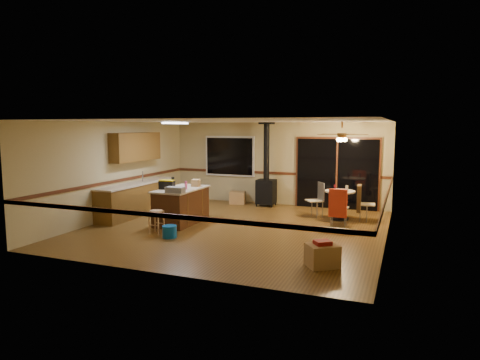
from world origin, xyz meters
The scene contains 35 objects.
floor centered at (0.00, 0.00, 0.00)m, with size 7.00×7.00×0.00m, color brown.
ceiling centered at (0.00, 0.00, 2.60)m, with size 7.00×7.00×0.00m, color silver.
wall_back centered at (0.00, 3.50, 1.30)m, with size 7.00×7.00×0.00m, color tan.
wall_front centered at (0.00, -3.50, 1.30)m, with size 7.00×7.00×0.00m, color tan.
wall_left centered at (-3.50, 0.00, 1.30)m, with size 7.00×7.00×0.00m, color tan.
wall_right centered at (3.50, 0.00, 1.30)m, with size 7.00×7.00×0.00m, color tan.
chair_rail centered at (0.00, 0.00, 1.00)m, with size 7.00×7.00×0.08m, color #4C2413, non-canonical shape.
window centered at (-1.60, 3.45, 1.50)m, with size 1.72×0.10×1.32m, color black.
sliding_door centered at (1.90, 3.45, 1.05)m, with size 2.52×0.10×2.10m, color black.
lower_cabinets centered at (-3.20, 0.50, 0.43)m, with size 0.60×3.00×0.86m, color brown.
countertop centered at (-3.20, 0.50, 0.88)m, with size 0.64×3.04×0.04m, color #BEAD93.
upper_cabinets centered at (-3.33, 0.70, 1.90)m, with size 0.35×2.00×0.80m, color brown.
kitchen_island centered at (-1.50, 0.00, 0.45)m, with size 0.88×1.68×0.90m.
wood_stove centered at (-0.20, 3.05, 0.73)m, with size 0.55×0.50×2.52m.
ceiling_fan centered at (2.23, 1.90, 2.21)m, with size 0.24×0.24×0.55m.
fluorescent_strip centered at (-1.80, 0.30, 2.56)m, with size 0.10×1.20×0.04m, color white.
toolbox_grey centered at (-1.28, -0.68, 0.97)m, with size 0.44×0.24×0.14m, color slate.
toolbox_black centered at (-1.76, -0.25, 1.00)m, with size 0.37×0.20×0.21m, color black.
toolbox_yellow_lid centered at (-1.76, -0.25, 1.12)m, with size 0.35×0.19×0.03m, color gold.
box_on_island centered at (-1.34, 0.51, 0.99)m, with size 0.20×0.27×0.18m, color #A07747.
bottle_dark centered at (-1.79, 0.09, 1.04)m, with size 0.08×0.08×0.27m, color black.
bottle_pink centered at (-1.31, -0.09, 1.00)m, with size 0.07×0.07×0.21m, color #D84C8C.
bottle_white centered at (-1.38, 0.48, 0.99)m, with size 0.06×0.06×0.19m, color white.
bar_stool centered at (-1.50, -1.19, 0.27)m, with size 0.30×0.30×0.55m, color tan.
blue_bucket centered at (-1.03, -1.39, 0.14)m, with size 0.33×0.33×0.27m, color #0C55AA.
dining_table centered at (2.23, 1.90, 0.53)m, with size 0.80×0.80×0.78m.
glass_red centered at (2.08, 2.00, 0.85)m, with size 0.05×0.05×0.15m, color #590C14.
glass_cream centered at (2.41, 1.85, 0.86)m, with size 0.07×0.07×0.16m, color beige.
chair_left centered at (1.62, 2.06, 0.59)m, with size 0.56×0.56×0.51m.
chair_near centered at (2.32, 1.02, 0.60)m, with size 0.45×0.49×0.70m.
chair_right centered at (2.75, 1.94, 0.60)m, with size 0.49×0.45×0.70m.
box_under_window centered at (-1.17, 3.08, 0.20)m, with size 0.49×0.40×0.40m, color #A07747.
box_corner_a centered at (2.52, -2.14, 0.20)m, with size 0.53×0.44×0.40m, color #A07747.
box_corner_b centered at (2.57, -2.04, 0.17)m, with size 0.42×0.36×0.34m, color #A07747.
box_small_red centered at (2.52, -2.14, 0.44)m, with size 0.28×0.23×0.07m, color maroon.
Camera 1 is at (3.84, -9.51, 2.47)m, focal length 32.00 mm.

